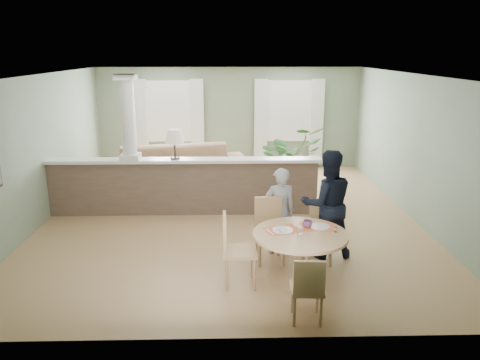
{
  "coord_description": "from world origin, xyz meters",
  "views": [
    {
      "loc": [
        -0.03,
        -8.58,
        3.12
      ],
      "look_at": [
        0.17,
        -1.0,
        1.01
      ],
      "focal_mm": 35.0,
      "sensor_mm": 36.0,
      "label": 1
    }
  ],
  "objects_px": {
    "chair_far_boy": "(269,226)",
    "chair_near": "(308,287)",
    "dining_table": "(300,244)",
    "sofa": "(177,168)",
    "child_person": "(280,211)",
    "houseplant": "(289,161)",
    "chair_far_man": "(321,231)",
    "chair_side": "(234,247)",
    "man_person": "(327,204)"
  },
  "relations": [
    {
      "from": "sofa",
      "to": "chair_side",
      "type": "relative_size",
      "value": 3.28
    },
    {
      "from": "houseplant",
      "to": "chair_near",
      "type": "bearing_deg",
      "value": -94.7
    },
    {
      "from": "sofa",
      "to": "houseplant",
      "type": "height_order",
      "value": "houseplant"
    },
    {
      "from": "chair_near",
      "to": "chair_side",
      "type": "xyz_separation_m",
      "value": [
        -0.84,
        0.96,
        0.09
      ]
    },
    {
      "from": "chair_far_man",
      "to": "child_person",
      "type": "xyz_separation_m",
      "value": [
        -0.6,
        0.3,
        0.22
      ]
    },
    {
      "from": "dining_table",
      "to": "child_person",
      "type": "height_order",
      "value": "child_person"
    },
    {
      "from": "chair_far_boy",
      "to": "chair_near",
      "type": "relative_size",
      "value": 1.16
    },
    {
      "from": "chair_far_boy",
      "to": "child_person",
      "type": "height_order",
      "value": "child_person"
    },
    {
      "from": "houseplant",
      "to": "chair_far_boy",
      "type": "distance_m",
      "value": 3.41
    },
    {
      "from": "dining_table",
      "to": "child_person",
      "type": "relative_size",
      "value": 0.92
    },
    {
      "from": "chair_far_boy",
      "to": "child_person",
      "type": "distance_m",
      "value": 0.35
    },
    {
      "from": "child_person",
      "to": "dining_table",
      "type": "bearing_deg",
      "value": 90.03
    },
    {
      "from": "houseplant",
      "to": "man_person",
      "type": "distance_m",
      "value": 3.19
    },
    {
      "from": "houseplant",
      "to": "chair_far_boy",
      "type": "bearing_deg",
      "value": -102.22
    },
    {
      "from": "houseplant",
      "to": "chair_side",
      "type": "distance_m",
      "value": 4.31
    },
    {
      "from": "chair_far_man",
      "to": "chair_side",
      "type": "distance_m",
      "value": 1.53
    },
    {
      "from": "child_person",
      "to": "man_person",
      "type": "distance_m",
      "value": 0.74
    },
    {
      "from": "chair_far_boy",
      "to": "chair_far_man",
      "type": "bearing_deg",
      "value": -8.48
    },
    {
      "from": "chair_near",
      "to": "chair_side",
      "type": "relative_size",
      "value": 0.84
    },
    {
      "from": "chair_far_boy",
      "to": "child_person",
      "type": "bearing_deg",
      "value": 48.99
    },
    {
      "from": "sofa",
      "to": "chair_far_boy",
      "type": "relative_size",
      "value": 3.38
    },
    {
      "from": "man_person",
      "to": "sofa",
      "type": "bearing_deg",
      "value": -57.95
    },
    {
      "from": "houseplant",
      "to": "dining_table",
      "type": "xyz_separation_m",
      "value": [
        -0.38,
        -4.17,
        -0.17
      ]
    },
    {
      "from": "chair_far_man",
      "to": "chair_side",
      "type": "height_order",
      "value": "chair_side"
    },
    {
      "from": "dining_table",
      "to": "chair_near",
      "type": "relative_size",
      "value": 1.52
    },
    {
      "from": "houseplant",
      "to": "chair_far_boy",
      "type": "relative_size",
      "value": 1.61
    },
    {
      "from": "houseplant",
      "to": "chair_far_boy",
      "type": "xyz_separation_m",
      "value": [
        -0.72,
        -3.32,
        -0.25
      ]
    },
    {
      "from": "chair_far_boy",
      "to": "chair_far_man",
      "type": "height_order",
      "value": "chair_far_boy"
    },
    {
      "from": "chair_near",
      "to": "child_person",
      "type": "xyz_separation_m",
      "value": [
        -0.12,
        2.01,
        0.23
      ]
    },
    {
      "from": "chair_far_man",
      "to": "chair_near",
      "type": "distance_m",
      "value": 1.78
    },
    {
      "from": "sofa",
      "to": "chair_side",
      "type": "xyz_separation_m",
      "value": [
        1.27,
        -4.69,
        0.07
      ]
    },
    {
      "from": "houseplant",
      "to": "man_person",
      "type": "relative_size",
      "value": 0.93
    },
    {
      "from": "dining_table",
      "to": "man_person",
      "type": "relative_size",
      "value": 0.75
    },
    {
      "from": "chair_far_man",
      "to": "child_person",
      "type": "bearing_deg",
      "value": 163.95
    },
    {
      "from": "sofa",
      "to": "chair_far_boy",
      "type": "height_order",
      "value": "chair_far_boy"
    },
    {
      "from": "sofa",
      "to": "dining_table",
      "type": "distance_m",
      "value": 5.21
    },
    {
      "from": "chair_far_man",
      "to": "houseplant",
      "type": "bearing_deg",
      "value": 101.7
    },
    {
      "from": "dining_table",
      "to": "sofa",
      "type": "bearing_deg",
      "value": 114.44
    },
    {
      "from": "chair_far_man",
      "to": "man_person",
      "type": "bearing_deg",
      "value": 68.18
    },
    {
      "from": "dining_table",
      "to": "child_person",
      "type": "bearing_deg",
      "value": 98.17
    },
    {
      "from": "houseplant",
      "to": "chair_far_man",
      "type": "distance_m",
      "value": 3.38
    },
    {
      "from": "houseplant",
      "to": "child_person",
      "type": "bearing_deg",
      "value": -99.89
    },
    {
      "from": "chair_far_boy",
      "to": "chair_near",
      "type": "xyz_separation_m",
      "value": [
        0.3,
        -1.76,
        -0.07
      ]
    },
    {
      "from": "sofa",
      "to": "chair_near",
      "type": "distance_m",
      "value": 6.04
    },
    {
      "from": "houseplant",
      "to": "chair_near",
      "type": "height_order",
      "value": "houseplant"
    },
    {
      "from": "man_person",
      "to": "child_person",
      "type": "bearing_deg",
      "value": -13.52
    },
    {
      "from": "sofa",
      "to": "chair_far_man",
      "type": "bearing_deg",
      "value": -67.97
    },
    {
      "from": "dining_table",
      "to": "chair_far_boy",
      "type": "relative_size",
      "value": 1.31
    },
    {
      "from": "sofa",
      "to": "houseplant",
      "type": "relative_size",
      "value": 2.1
    },
    {
      "from": "dining_table",
      "to": "chair_side",
      "type": "relative_size",
      "value": 1.27
    }
  ]
}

